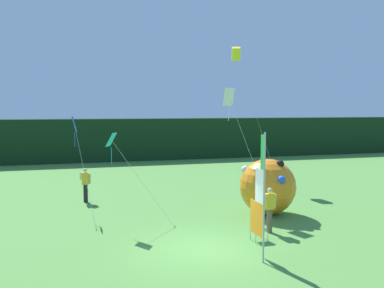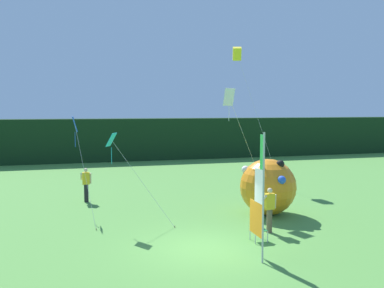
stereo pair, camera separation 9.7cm
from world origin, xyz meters
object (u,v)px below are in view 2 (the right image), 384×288
(kite_cyan_diamond_0, at_px, (115,146))
(person_near_banner, at_px, (270,209))
(banner_flag, at_px, (259,199))
(kite_blue_diamond_2, at_px, (76,129))
(folding_chair, at_px, (258,227))
(person_mid_field, at_px, (86,184))
(inflatable_balloon, at_px, (268,187))
(kite_yellow_box_1, at_px, (237,54))
(kite_white_diamond_3, at_px, (231,103))

(kite_cyan_diamond_0, bearing_deg, person_near_banner, -25.45)
(banner_flag, xyz_separation_m, kite_blue_diamond_2, (-5.65, 7.92, 1.91))
(banner_flag, relative_size, folding_chair, 4.62)
(person_mid_field, xyz_separation_m, folding_chair, (5.99, -8.07, -0.44))
(inflatable_balloon, height_order, kite_blue_diamond_2, kite_blue_diamond_2)
(inflatable_balloon, relative_size, kite_cyan_diamond_0, 0.68)
(person_mid_field, bearing_deg, kite_yellow_box_1, 21.96)
(inflatable_balloon, xyz_separation_m, kite_cyan_diamond_0, (-6.85, 0.17, 2.04))
(banner_flag, xyz_separation_m, person_near_banner, (1.61, 2.52, -1.03))
(kite_cyan_diamond_0, bearing_deg, inflatable_balloon, -1.41)
(person_near_banner, xyz_separation_m, kite_white_diamond_3, (-0.07, 4.12, 4.16))
(kite_cyan_diamond_0, bearing_deg, kite_white_diamond_3, 14.04)
(person_near_banner, height_order, kite_white_diamond_3, kite_white_diamond_3)
(person_near_banner, xyz_separation_m, person_mid_field, (-6.83, 7.31, 0.01))
(person_near_banner, distance_m, person_mid_field, 10.01)
(inflatable_balloon, bearing_deg, folding_chair, -121.21)
(kite_blue_diamond_2, height_order, kite_white_diamond_3, kite_white_diamond_3)
(person_near_banner, height_order, folding_chair, person_near_banner)
(inflatable_balloon, bearing_deg, person_near_banner, -114.50)
(kite_cyan_diamond_0, xyz_separation_m, kite_yellow_box_1, (8.75, 8.59, 5.12))
(person_mid_field, distance_m, kite_cyan_diamond_0, 5.30)
(inflatable_balloon, xyz_separation_m, kite_yellow_box_1, (1.89, 8.76, 7.15))
(banner_flag, height_order, kite_yellow_box_1, kite_yellow_box_1)
(person_near_banner, distance_m, kite_yellow_box_1, 13.90)
(person_near_banner, xyz_separation_m, kite_cyan_diamond_0, (-5.69, 2.71, 2.38))
(inflatable_balloon, relative_size, kite_blue_diamond_2, 0.59)
(folding_chair, distance_m, kite_white_diamond_3, 6.75)
(kite_yellow_box_1, distance_m, kite_blue_diamond_2, 12.73)
(person_mid_field, xyz_separation_m, kite_cyan_diamond_0, (1.14, -4.60, 2.37))
(kite_yellow_box_1, bearing_deg, folding_chair, -107.90)
(kite_blue_diamond_2, bearing_deg, folding_chair, -43.83)
(banner_flag, distance_m, kite_white_diamond_3, 7.50)
(kite_white_diamond_3, bearing_deg, banner_flag, -103.04)
(person_near_banner, xyz_separation_m, folding_chair, (-0.84, -0.76, -0.43))
(person_near_banner, distance_m, inflatable_balloon, 2.81)
(person_mid_field, distance_m, folding_chair, 10.06)
(kite_yellow_box_1, xyz_separation_m, kite_blue_diamond_2, (-10.31, -5.90, -4.56))
(person_mid_field, height_order, kite_white_diamond_3, kite_white_diamond_3)
(folding_chair, xyz_separation_m, kite_blue_diamond_2, (-6.42, 6.16, 3.37))
(person_near_banner, bearing_deg, banner_flag, -122.55)
(banner_flag, xyz_separation_m, person_mid_field, (-5.22, 9.84, -1.02))
(person_mid_field, xyz_separation_m, kite_blue_diamond_2, (-0.43, -1.91, 2.93))
(inflatable_balloon, xyz_separation_m, kite_blue_diamond_2, (-8.42, 2.86, 2.60))
(folding_chair, height_order, kite_yellow_box_1, kite_yellow_box_1)
(inflatable_balloon, bearing_deg, kite_blue_diamond_2, 161.25)
(folding_chair, bearing_deg, kite_yellow_box_1, 72.10)
(banner_flag, distance_m, folding_chair, 2.41)
(inflatable_balloon, distance_m, kite_yellow_box_1, 11.47)
(inflatable_balloon, xyz_separation_m, folding_chair, (-2.00, -3.30, -0.77))
(person_near_banner, bearing_deg, kite_white_diamond_3, 91.01)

